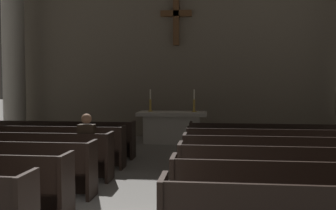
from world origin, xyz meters
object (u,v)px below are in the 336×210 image
object	(u,v)px
pew_right_row_4	(286,161)
pew_left_row_6	(62,139)
pew_right_row_2	(320,196)
lone_worshipper	(88,145)
pew_right_row_6	(268,142)
pew_left_row_5	(43,146)
pew_left_row_4	(18,155)
pew_right_row_3	(300,175)
altar	(172,126)
candlestick_right	(194,105)
column_left_fourth	(13,50)
candlestick_left	(150,104)
pew_right_row_5	(275,150)

from	to	relation	value
pew_right_row_4	pew_left_row_6	bearing A→B (deg)	156.79
pew_right_row_2	lone_worshipper	distance (m)	4.41
pew_left_row_6	pew_right_row_6	size ratio (longest dim) A/B	1.00
pew_left_row_5	lone_worshipper	xyz separation A→B (m)	(1.43, -1.08, 0.22)
pew_left_row_4	pew_right_row_4	size ratio (longest dim) A/B	1.00
pew_left_row_5	pew_right_row_4	distance (m)	5.33
pew_left_row_5	pew_left_row_6	distance (m)	1.12
pew_left_row_5	pew_right_row_6	distance (m)	5.33
pew_right_row_4	pew_right_row_3	bearing A→B (deg)	-90.00
pew_left_row_5	pew_right_row_2	bearing A→B (deg)	-32.75
altar	pew_right_row_4	bearing A→B (deg)	-61.88
pew_left_row_4	candlestick_right	world-z (taller)	candlestick_right
pew_left_row_6	lone_worshipper	xyz separation A→B (m)	(1.43, -2.19, 0.22)
column_left_fourth	lone_worshipper	world-z (taller)	column_left_fourth
pew_left_row_4	candlestick_right	size ratio (longest dim) A/B	5.34
column_left_fourth	candlestick_right	size ratio (longest dim) A/B	8.82
column_left_fourth	pew_right_row_6	bearing A→B (deg)	-20.58
pew_left_row_6	pew_right_row_2	distance (m)	6.86
pew_right_row_6	candlestick_left	xyz separation A→B (m)	(-3.30, 2.64, 0.76)
column_left_fourth	lone_worshipper	xyz separation A→B (m)	(4.34, -5.24, -2.36)
candlestick_right	pew_right_row_5	bearing A→B (deg)	-63.11
pew_right_row_2	altar	size ratio (longest dim) A/B	1.73
lone_worshipper	pew_left_row_5	bearing A→B (deg)	143.08
pew_right_row_5	candlestick_left	size ratio (longest dim) A/B	5.34
pew_right_row_3	candlestick_right	xyz separation A→B (m)	(-1.90, 5.99, 0.76)
pew_right_row_3	pew_right_row_5	xyz separation A→B (m)	(0.00, 2.23, 0.00)
pew_left_row_4	pew_right_row_4	bearing A→B (deg)	0.00
pew_right_row_2	pew_right_row_3	size ratio (longest dim) A/B	1.00
pew_right_row_3	candlestick_left	world-z (taller)	candlestick_left
pew_right_row_3	column_left_fourth	xyz separation A→B (m)	(-8.11, 6.40, 2.57)
pew_left_row_6	candlestick_right	size ratio (longest dim) A/B	5.34
pew_left_row_6	pew_right_row_5	bearing A→B (deg)	-12.10
candlestick_right	lone_worshipper	size ratio (longest dim) A/B	0.54
pew_left_row_4	pew_right_row_6	size ratio (longest dim) A/B	1.00
pew_right_row_2	lone_worshipper	world-z (taller)	lone_worshipper
column_left_fourth	lone_worshipper	size ratio (longest dim) A/B	4.75
pew_left_row_5	candlestick_left	xyz separation A→B (m)	(1.90, 3.76, 0.76)
candlestick_right	pew_right_row_2	bearing A→B (deg)	-75.00
pew_right_row_3	pew_right_row_2	bearing A→B (deg)	-90.00
pew_left_row_6	pew_right_row_3	distance (m)	6.19
pew_right_row_6	candlestick_right	bearing A→B (deg)	125.81
pew_right_row_4	lone_worshipper	size ratio (longest dim) A/B	2.88
pew_left_row_4	candlestick_left	distance (m)	5.29
pew_left_row_6	pew_right_row_4	size ratio (longest dim) A/B	1.00
pew_left_row_5	candlestick_right	size ratio (longest dim) A/B	5.34
pew_left_row_5	pew_right_row_4	world-z (taller)	same
altar	candlestick_right	distance (m)	0.99
pew_right_row_2	pew_right_row_3	world-z (taller)	same
pew_right_row_3	pew_right_row_4	size ratio (longest dim) A/B	1.00
pew_right_row_4	candlestick_right	size ratio (longest dim) A/B	5.34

